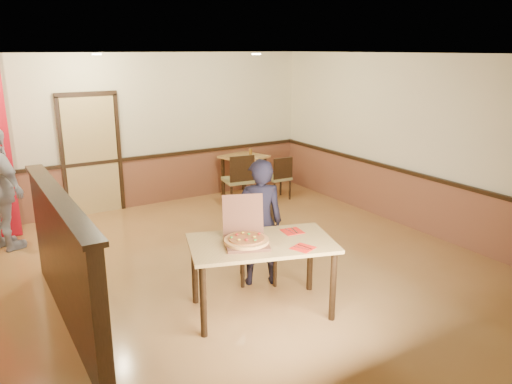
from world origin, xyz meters
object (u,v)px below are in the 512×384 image
Objects in this scene: diner_chair at (258,239)px; passerby at (0,189)px; main_table at (262,251)px; pizza_box at (246,238)px; side_chair_right at (279,176)px; side_chair_left at (239,178)px; condiment at (251,152)px; diner at (260,223)px; side_table at (244,165)px.

passerby reaches higher than diner_chair.
main_table is 4.17m from passerby.
passerby is at bearing 143.08° from pizza_box.
main_table is 4.38m from side_chair_right.
pizza_box is (-1.86, -3.45, 0.35)m from side_chair_left.
side_chair_left is (1.28, 2.75, 0.01)m from diner_chair.
passerby reaches higher than condiment.
pizza_box reaches higher than diner_chair.
diner is 3.89m from passerby.
main_table reaches higher than side_table.
passerby is (-3.94, -0.01, 0.37)m from side_chair_left.
passerby is 2.75× the size of pizza_box.
side_chair_left is 0.91m from side_chair_right.
condiment is (4.51, 0.54, -0.03)m from passerby.
side_chair_right is at bearing -171.45° from side_chair_left.
diner reaches higher than side_table.
side_chair_left is 1.07× the size of side_table.
diner_chair is 0.98× the size of side_chair_left.
diner is (-1.80, -3.52, 0.18)m from side_table.
passerby is 12.61× the size of condiment.
diner_chair is at bearing 79.05° from main_table.
diner_chair is at bearing -160.51° from passerby.
diner_chair is at bearing 54.40° from side_chair_right.
diner reaches higher than condiment.
condiment is (-0.34, 0.52, 0.42)m from side_chair_right.
side_chair_left is (1.69, 3.51, -0.18)m from main_table.
diner is 11.07× the size of condiment.
pizza_box is at bearing -173.51° from passerby.
pizza_box reaches higher than side_chair_left.
passerby is (-4.40, -0.63, 0.29)m from side_table.
passerby reaches higher than diner.
main_table is 0.25m from pizza_box.
side_table is 3.95m from diner.
main_table is 0.71m from diner.
pizza_box is at bearing -121.32° from condiment.
diner is at bearing -84.47° from diner_chair.
diner_chair reaches higher than side_chair_right.
condiment is (0.56, 0.53, 0.34)m from side_chair_left.
diner_chair is 3.80m from side_table.
main_table is at bearing 4.54° from pizza_box.
condiment is at bearing -53.87° from side_chair_right.
diner is (-2.25, -2.90, 0.34)m from side_chair_right.
main_table is at bearing 56.31° from side_chair_right.
diner_chair reaches higher than condiment.
side_chair_left is 1.51× the size of pizza_box.
side_chair_left is 0.55× the size of passerby.
diner is at bearing -117.14° from side_table.
passerby is at bearing 2.99° from side_chair_right.
side_table is at bearing -106.49° from passerby.
diner reaches higher than main_table.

